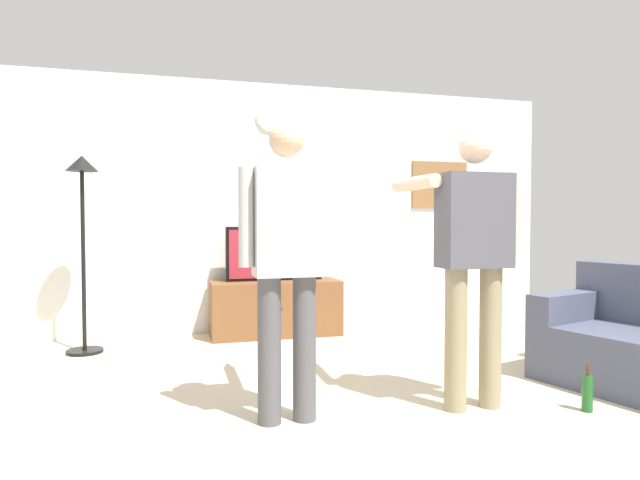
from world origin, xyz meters
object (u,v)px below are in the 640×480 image
at_px(framed_picture, 439,185).
at_px(beverage_bottle, 587,393).
at_px(wall_clock, 270,117).
at_px(television, 275,254).
at_px(person_standing_nearer_couch, 473,250).
at_px(person_standing_nearer_lamp, 286,253).
at_px(tv_stand, 276,308).
at_px(floor_lamp, 83,212).

relative_size(framed_picture, beverage_bottle, 2.37).
xyz_separation_m(wall_clock, framed_picture, (2.05, 0.00, -0.70)).
relative_size(television, beverage_bottle, 3.41).
xyz_separation_m(wall_clock, person_standing_nearer_couch, (0.80, -2.79, -1.31)).
xyz_separation_m(television, person_standing_nearer_couch, (0.80, -2.55, 0.16)).
bearing_deg(person_standing_nearer_lamp, television, 80.92).
xyz_separation_m(tv_stand, person_standing_nearer_lamp, (-0.39, -2.40, 0.72)).
height_order(tv_stand, person_standing_nearer_lamp, person_standing_nearer_lamp).
xyz_separation_m(television, framed_picture, (2.05, 0.25, 0.78)).
bearing_deg(person_standing_nearer_couch, beverage_bottle, -21.22).
height_order(tv_stand, floor_lamp, floor_lamp).
bearing_deg(floor_lamp, person_standing_nearer_lamp, -56.00).
bearing_deg(framed_picture, floor_lamp, -171.49).
height_order(wall_clock, floor_lamp, wall_clock).
height_order(wall_clock, person_standing_nearer_couch, wall_clock).
distance_m(framed_picture, person_standing_nearer_lamp, 3.69).
bearing_deg(person_standing_nearer_couch, floor_lamp, 139.81).
height_order(wall_clock, person_standing_nearer_lamp, wall_clock).
bearing_deg(wall_clock, floor_lamp, -162.48).
xyz_separation_m(television, beverage_bottle, (1.47, -2.81, -0.74)).
height_order(person_standing_nearer_lamp, beverage_bottle, person_standing_nearer_lamp).
xyz_separation_m(tv_stand, beverage_bottle, (1.47, -2.76, -0.17)).
bearing_deg(person_standing_nearer_lamp, framed_picture, 47.82).
xyz_separation_m(framed_picture, floor_lamp, (-3.88, -0.58, -0.35)).
bearing_deg(floor_lamp, television, 10.31).
relative_size(tv_stand, television, 1.32).
distance_m(tv_stand, television, 0.57).
distance_m(wall_clock, beverage_bottle, 4.04).
bearing_deg(beverage_bottle, person_standing_nearer_lamp, 169.16).
relative_size(television, floor_lamp, 0.57).
bearing_deg(framed_picture, wall_clock, -179.86).
height_order(tv_stand, television, television).
relative_size(floor_lamp, person_standing_nearer_couch, 1.01).
height_order(television, framed_picture, framed_picture).
distance_m(floor_lamp, beverage_bottle, 4.28).
bearing_deg(person_standing_nearer_lamp, tv_stand, 80.74).
relative_size(framed_picture, floor_lamp, 0.40).
bearing_deg(beverage_bottle, framed_picture, 79.17).
distance_m(wall_clock, person_standing_nearer_couch, 3.19).
xyz_separation_m(tv_stand, framed_picture, (2.05, 0.30, 1.35)).
relative_size(television, person_standing_nearer_lamp, 0.57).
relative_size(tv_stand, framed_picture, 1.89).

